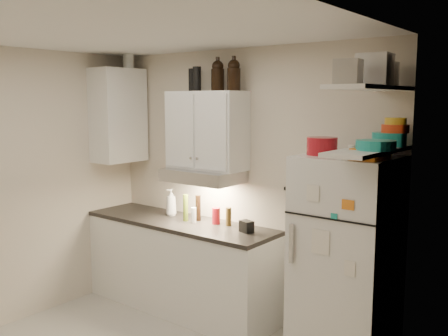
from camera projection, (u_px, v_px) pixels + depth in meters
The scene contains 35 objects.
ceiling at pixel (117, 29), 3.48m from camera, with size 3.20×3.00×0.02m, color white.
back_wall at pixel (242, 185), 4.84m from camera, with size 3.20×0.02×2.60m, color beige.
left_wall at pixel (7, 188), 4.64m from camera, with size 0.02×3.00×2.60m, color beige.
right_wall at pixel (320, 253), 2.68m from camera, with size 0.02×3.00×2.60m, color beige.
base_cabinet at pixel (180, 267), 5.05m from camera, with size 2.10×0.60×0.88m, color white.
countertop at pixel (179, 222), 4.99m from camera, with size 2.10×0.62×0.04m, color black.
upper_cabinet at pixel (207, 130), 4.82m from camera, with size 0.80×0.33×0.75m, color white.
side_cabinet at pixel (118, 115), 5.39m from camera, with size 0.33×0.55×1.00m, color white.
range_hood at pixel (203, 176), 4.82m from camera, with size 0.76×0.46×0.12m, color silver.
fridge at pixel (346, 264), 3.87m from camera, with size 0.70×0.68×1.70m, color silver.
shelf_hi at pixel (371, 88), 3.46m from camera, with size 0.30×0.95×0.03m, color white.
shelf_lo at pixel (369, 151), 3.52m from camera, with size 0.30×0.95×0.03m, color white.
knife_strip at pixel (305, 191), 4.39m from camera, with size 0.42×0.02×0.03m, color black.
dutch_oven at pixel (322, 146), 3.79m from camera, with size 0.23×0.23×0.13m, color #A4131E.
book_stack at pixel (370, 154), 3.48m from camera, with size 0.20×0.25×0.08m, color orange.
spice_jar at pixel (352, 151), 3.64m from camera, with size 0.05×0.05×0.09m, color silver.
stock_pot at pixel (382, 75), 3.65m from camera, with size 0.24×0.24×0.17m, color silver.
tin_a at pixel (375, 69), 3.42m from camera, with size 0.22×0.20×0.22m, color #AAAAAD.
tin_b at pixel (348, 72), 3.14m from camera, with size 0.16×0.16×0.16m, color #AAAAAD.
bowl_teal at pixel (389, 139), 3.72m from camera, with size 0.25×0.25×0.10m, color teal.
bowl_orange at pixel (395, 129), 3.70m from camera, with size 0.20×0.20×0.06m, color red.
bowl_yellow at pixel (396, 121), 3.69m from camera, with size 0.16×0.16×0.05m, color gold.
plates at pixel (376, 145), 3.42m from camera, with size 0.27×0.27×0.07m, color teal.
growler_a at pixel (218, 75), 4.70m from camera, with size 0.12×0.12×0.29m, color black, non-canonical shape.
growler_b at pixel (234, 75), 4.58m from camera, with size 0.12×0.12×0.29m, color black, non-canonical shape.
thermos_a at pixel (197, 79), 4.77m from camera, with size 0.08×0.08×0.23m, color black.
thermos_b at pixel (192, 80), 4.95m from camera, with size 0.08×0.08×0.22m, color black.
side_jar at pixel (128, 61), 5.35m from camera, with size 0.12×0.12×0.16m, color silver.
soap_bottle at pixel (171, 201), 5.18m from camera, with size 0.12×0.12×0.31m, color white.
pepper_mill at pixel (229, 217), 4.77m from camera, with size 0.05×0.05×0.18m, color brown.
oil_bottle at pixel (186, 208), 4.95m from camera, with size 0.05×0.05×0.27m, color #52691A.
vinegar_bottle at pixel (198, 208), 4.96m from camera, with size 0.05×0.05×0.26m, color black.
clear_bottle at pixel (194, 215), 4.88m from camera, with size 0.05×0.05×0.15m, color silver.
red_jar at pixel (216, 216), 4.84m from camera, with size 0.08×0.08×0.16m, color #A4131E.
caddy at pixel (246, 226), 4.54m from camera, with size 0.12×0.09×0.11m, color black.
Camera 1 is at (2.80, -2.36, 2.12)m, focal length 40.00 mm.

